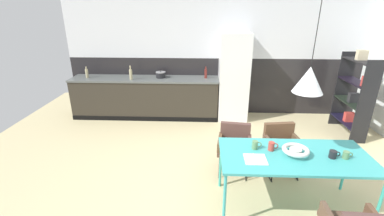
{
  "coord_description": "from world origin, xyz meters",
  "views": [
    {
      "loc": [
        -0.3,
        -3.0,
        2.42
      ],
      "look_at": [
        -0.46,
        0.89,
        0.92
      ],
      "focal_mm": 24.86,
      "sensor_mm": 36.0,
      "label": 1
    }
  ],
  "objects_px": {
    "bottle_wine_green": "(131,74)",
    "mug_short_terracotta": "(255,145)",
    "fruit_bowl": "(296,150)",
    "dining_table": "(295,158)",
    "armchair_near_window": "(235,142)",
    "bottle_vinegar_dark": "(87,73)",
    "open_book": "(255,159)",
    "refrigerator_column": "(233,77)",
    "mug_white_ceramic": "(333,154)",
    "mug_tall_blue": "(346,155)",
    "mug_glass_clear": "(272,146)",
    "armchair_corner_seat": "(281,142)",
    "bottle_oil_tall": "(206,73)",
    "cooking_pot": "(161,75)",
    "open_shelf_unit": "(354,93)",
    "pendant_lamp_over_table_near": "(309,80)"
  },
  "relations": [
    {
      "from": "bottle_wine_green",
      "to": "mug_short_terracotta",
      "type": "bearing_deg",
      "value": -50.04
    },
    {
      "from": "mug_short_terracotta",
      "to": "fruit_bowl",
      "type": "bearing_deg",
      "value": -15.57
    },
    {
      "from": "dining_table",
      "to": "armchair_near_window",
      "type": "relative_size",
      "value": 2.38
    },
    {
      "from": "bottle_wine_green",
      "to": "armchair_near_window",
      "type": "bearing_deg",
      "value": -43.87
    },
    {
      "from": "armchair_near_window",
      "to": "mug_short_terracotta",
      "type": "relative_size",
      "value": 6.27
    },
    {
      "from": "bottle_wine_green",
      "to": "bottle_vinegar_dark",
      "type": "xyz_separation_m",
      "value": [
        -1.02,
        0.11,
        -0.02
      ]
    },
    {
      "from": "dining_table",
      "to": "open_book",
      "type": "bearing_deg",
      "value": -165.41
    },
    {
      "from": "refrigerator_column",
      "to": "open_book",
      "type": "distance_m",
      "value": 3.06
    },
    {
      "from": "mug_white_ceramic",
      "to": "mug_tall_blue",
      "type": "height_order",
      "value": "same"
    },
    {
      "from": "mug_glass_clear",
      "to": "armchair_corner_seat",
      "type": "bearing_deg",
      "value": 63.96
    },
    {
      "from": "bottle_oil_tall",
      "to": "dining_table",
      "type": "bearing_deg",
      "value": -70.45
    },
    {
      "from": "dining_table",
      "to": "bottle_vinegar_dark",
      "type": "height_order",
      "value": "bottle_vinegar_dark"
    },
    {
      "from": "armchair_near_window",
      "to": "mug_tall_blue",
      "type": "relative_size",
      "value": 6.53
    },
    {
      "from": "mug_white_ceramic",
      "to": "cooking_pot",
      "type": "distance_m",
      "value": 3.91
    },
    {
      "from": "refrigerator_column",
      "to": "bottle_wine_green",
      "type": "height_order",
      "value": "refrigerator_column"
    },
    {
      "from": "refrigerator_column",
      "to": "armchair_corner_seat",
      "type": "distance_m",
      "value": 2.24
    },
    {
      "from": "open_book",
      "to": "bottle_oil_tall",
      "type": "bearing_deg",
      "value": 100.25
    },
    {
      "from": "bottle_oil_tall",
      "to": "bottle_wine_green",
      "type": "height_order",
      "value": "bottle_wine_green"
    },
    {
      "from": "armchair_near_window",
      "to": "bottle_wine_green",
      "type": "distance_m",
      "value": 2.92
    },
    {
      "from": "open_shelf_unit",
      "to": "bottle_oil_tall",
      "type": "bearing_deg",
      "value": -105.2
    },
    {
      "from": "dining_table",
      "to": "bottle_vinegar_dark",
      "type": "relative_size",
      "value": 7.12
    },
    {
      "from": "pendant_lamp_over_table_near",
      "to": "armchair_corner_seat",
      "type": "bearing_deg",
      "value": 84.61
    },
    {
      "from": "dining_table",
      "to": "bottle_oil_tall",
      "type": "relative_size",
      "value": 6.82
    },
    {
      "from": "armchair_near_window",
      "to": "mug_tall_blue",
      "type": "bearing_deg",
      "value": 151.76
    },
    {
      "from": "pendant_lamp_over_table_near",
      "to": "bottle_oil_tall",
      "type": "bearing_deg",
      "value": 109.27
    },
    {
      "from": "armchair_corner_seat",
      "to": "mug_tall_blue",
      "type": "bearing_deg",
      "value": 111.79
    },
    {
      "from": "dining_table",
      "to": "pendant_lamp_over_table_near",
      "type": "relative_size",
      "value": 1.75
    },
    {
      "from": "bottle_vinegar_dark",
      "to": "open_book",
      "type": "bearing_deg",
      "value": -43.31
    },
    {
      "from": "armchair_corner_seat",
      "to": "mug_tall_blue",
      "type": "height_order",
      "value": "mug_tall_blue"
    },
    {
      "from": "bottle_vinegar_dark",
      "to": "pendant_lamp_over_table_near",
      "type": "xyz_separation_m",
      "value": [
        3.7,
        -2.94,
        0.68
      ]
    },
    {
      "from": "refrigerator_column",
      "to": "fruit_bowl",
      "type": "distance_m",
      "value": 2.96
    },
    {
      "from": "mug_white_ceramic",
      "to": "open_shelf_unit",
      "type": "distance_m",
      "value": 2.63
    },
    {
      "from": "mug_glass_clear",
      "to": "bottle_oil_tall",
      "type": "distance_m",
      "value": 2.98
    },
    {
      "from": "armchair_near_window",
      "to": "bottle_oil_tall",
      "type": "bearing_deg",
      "value": -70.89
    },
    {
      "from": "dining_table",
      "to": "pendant_lamp_over_table_near",
      "type": "height_order",
      "value": "pendant_lamp_over_table_near"
    },
    {
      "from": "fruit_bowl",
      "to": "cooking_pot",
      "type": "relative_size",
      "value": 1.42
    },
    {
      "from": "dining_table",
      "to": "fruit_bowl",
      "type": "bearing_deg",
      "value": 171.82
    },
    {
      "from": "mug_glass_clear",
      "to": "mug_white_ceramic",
      "type": "xyz_separation_m",
      "value": [
        0.67,
        -0.15,
        -0.01
      ]
    },
    {
      "from": "mug_short_terracotta",
      "to": "pendant_lamp_over_table_near",
      "type": "relative_size",
      "value": 0.12
    },
    {
      "from": "refrigerator_column",
      "to": "cooking_pot",
      "type": "height_order",
      "value": "refrigerator_column"
    },
    {
      "from": "dining_table",
      "to": "pendant_lamp_over_table_near",
      "type": "bearing_deg",
      "value": -90.0
    },
    {
      "from": "armchair_near_window",
      "to": "bottle_vinegar_dark",
      "type": "relative_size",
      "value": 2.99
    },
    {
      "from": "armchair_corner_seat",
      "to": "mug_glass_clear",
      "type": "distance_m",
      "value": 0.83
    },
    {
      "from": "mug_white_ceramic",
      "to": "bottle_oil_tall",
      "type": "height_order",
      "value": "bottle_oil_tall"
    },
    {
      "from": "armchair_near_window",
      "to": "mug_tall_blue",
      "type": "height_order",
      "value": "mug_tall_blue"
    },
    {
      "from": "mug_white_ceramic",
      "to": "bottle_oil_tall",
      "type": "relative_size",
      "value": 0.5
    },
    {
      "from": "mug_short_terracotta",
      "to": "bottle_oil_tall",
      "type": "bearing_deg",
      "value": 101.92
    },
    {
      "from": "open_book",
      "to": "cooking_pot",
      "type": "distance_m",
      "value": 3.48
    },
    {
      "from": "mug_short_terracotta",
      "to": "bottle_oil_tall",
      "type": "xyz_separation_m",
      "value": [
        -0.6,
        2.84,
        0.21
      ]
    },
    {
      "from": "open_book",
      "to": "bottle_oil_tall",
      "type": "relative_size",
      "value": 0.97
    }
  ]
}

